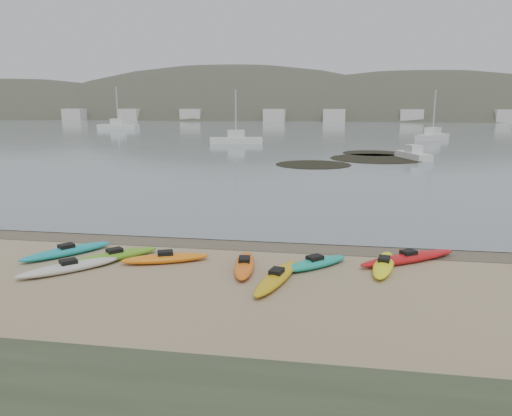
# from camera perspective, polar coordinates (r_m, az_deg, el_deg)

# --- Properties ---
(ground) EXTENTS (600.00, 600.00, 0.00)m
(ground) POSITION_cam_1_polar(r_m,az_deg,el_deg) (21.54, 0.00, -3.91)
(ground) COLOR tan
(ground) RESTS_ON ground
(wet_sand) EXTENTS (60.00, 60.00, 0.00)m
(wet_sand) POSITION_cam_1_polar(r_m,az_deg,el_deg) (21.26, -0.13, -4.11)
(wet_sand) COLOR brown
(wet_sand) RESTS_ON ground
(water) EXTENTS (1200.00, 1200.00, 0.00)m
(water) POSITION_cam_1_polar(r_m,az_deg,el_deg) (320.52, 8.90, 10.69)
(water) COLOR slate
(water) RESTS_ON ground
(kayaks) EXTENTS (23.37, 9.43, 0.34)m
(kayaks) POSITION_cam_1_polar(r_m,az_deg,el_deg) (18.09, -5.65, -6.51)
(kayaks) COLOR #67AB22
(kayaks) RESTS_ON ground
(kelp_mats) EXTENTS (15.12, 19.72, 0.04)m
(kelp_mats) POSITION_cam_1_polar(r_m,az_deg,el_deg) (55.03, 11.90, 5.54)
(kelp_mats) COLOR black
(kelp_mats) RESTS_ON water
(moored_boats) EXTENTS (100.06, 79.53, 1.30)m
(moored_boats) POSITION_cam_1_polar(r_m,az_deg,el_deg) (96.17, 4.10, 8.69)
(moored_boats) COLOR silver
(moored_boats) RESTS_ON ground
(far_hills) EXTENTS (550.00, 135.00, 80.00)m
(far_hills) POSITION_cam_1_polar(r_m,az_deg,el_deg) (218.51, 18.88, 5.52)
(far_hills) COLOR #384235
(far_hills) RESTS_ON ground
(far_town) EXTENTS (199.00, 5.00, 4.00)m
(far_town) POSITION_cam_1_polar(r_m,az_deg,el_deg) (165.52, 10.43, 10.35)
(far_town) COLOR beige
(far_town) RESTS_ON ground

